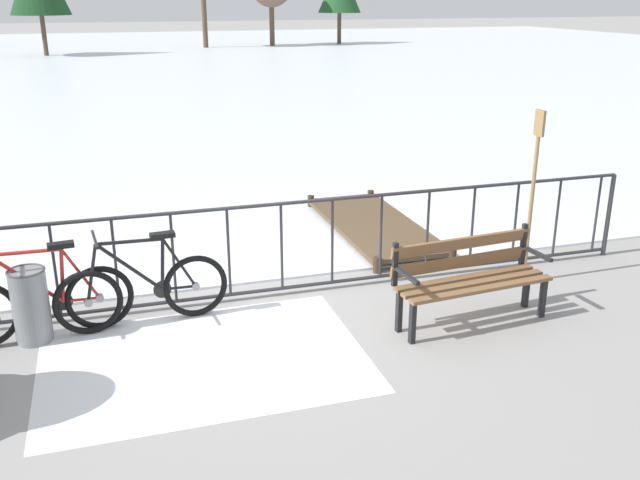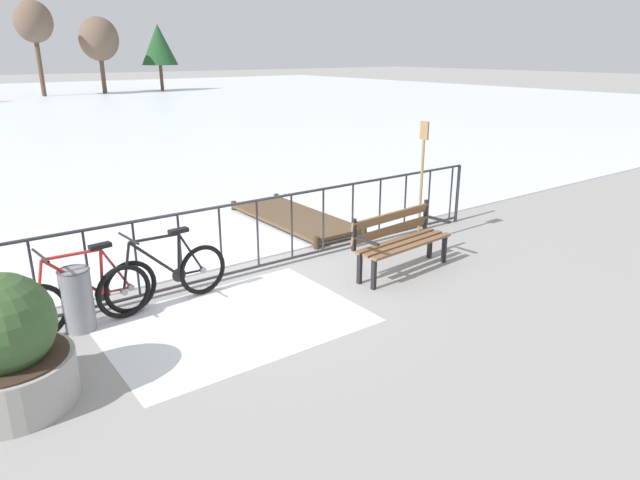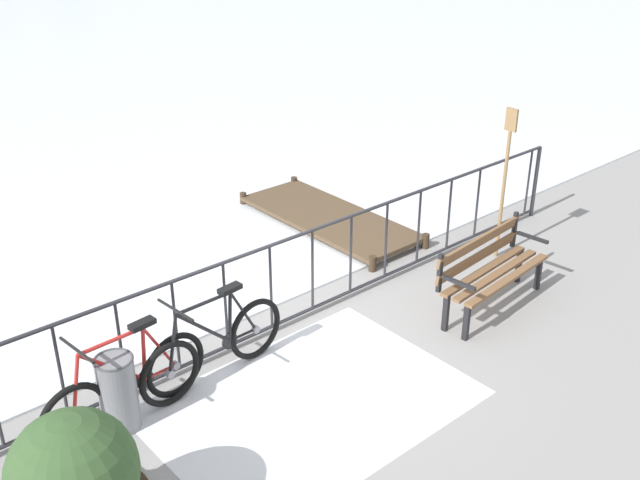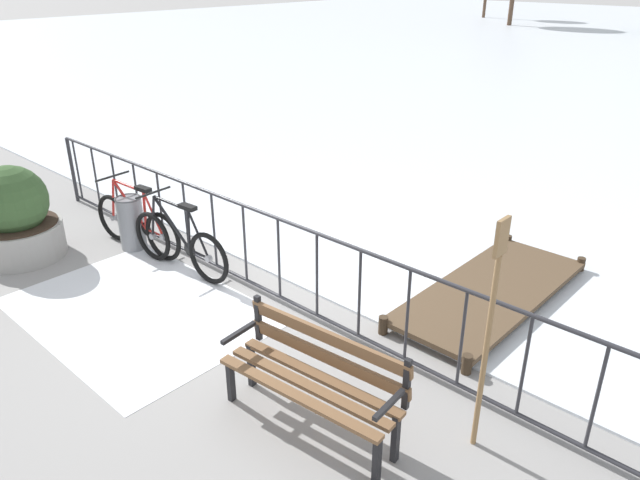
{
  "view_description": "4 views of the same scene",
  "coord_description": "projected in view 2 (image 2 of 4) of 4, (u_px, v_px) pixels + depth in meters",
  "views": [
    {
      "loc": [
        -1.42,
        -6.88,
        3.15
      ],
      "look_at": [
        0.62,
        -0.33,
        0.72
      ],
      "focal_mm": 39.25,
      "sensor_mm": 36.0,
      "label": 1
    },
    {
      "loc": [
        -3.48,
        -6.59,
        3.01
      ],
      "look_at": [
        0.73,
        -0.88,
        0.62
      ],
      "focal_mm": 31.69,
      "sensor_mm": 36.0,
      "label": 2
    },
    {
      "loc": [
        -4.34,
        -5.46,
        4.4
      ],
      "look_at": [
        0.43,
        0.03,
        0.88
      ],
      "focal_mm": 41.46,
      "sensor_mm": 36.0,
      "label": 3
    },
    {
      "loc": [
        4.64,
        -4.05,
        3.54
      ],
      "look_at": [
        0.72,
        0.2,
        0.86
      ],
      "focal_mm": 33.6,
      "sensor_mm": 36.0,
      "label": 4
    }
  ],
  "objects": [
    {
      "name": "ground_plane",
      "position": [
        241.0,
        276.0,
        7.94
      ],
      "size": [
        160.0,
        160.0,
        0.0
      ],
      "primitive_type": "plane",
      "color": "gray"
    },
    {
      "name": "snow_patch",
      "position": [
        234.0,
        321.0,
        6.6
      ],
      "size": [
        2.9,
        2.08,
        0.01
      ],
      "primitive_type": "cube",
      "color": "white",
      "rests_on": "ground"
    },
    {
      "name": "railing_fence",
      "position": [
        240.0,
        238.0,
        7.76
      ],
      "size": [
        9.06,
        0.06,
        1.07
      ],
      "color": "#2D2D33",
      "rests_on": "ground"
    },
    {
      "name": "bicycle_near_railing",
      "position": [
        165.0,
        277.0,
        6.92
      ],
      "size": [
        1.71,
        0.52,
        0.97
      ],
      "color": "black",
      "rests_on": "ground"
    },
    {
      "name": "bicycle_second",
      "position": [
        86.0,
        296.0,
        6.38
      ],
      "size": [
        1.71,
        0.52,
        0.97
      ],
      "color": "black",
      "rests_on": "ground"
    },
    {
      "name": "park_bench",
      "position": [
        399.0,
        237.0,
        7.97
      ],
      "size": [
        1.64,
        0.62,
        0.89
      ],
      "color": "brown",
      "rests_on": "ground"
    },
    {
      "name": "planter_with_shrub",
      "position": [
        6.0,
        349.0,
        4.9
      ],
      "size": [
        1.1,
        1.1,
        1.24
      ],
      "color": "#9E9B96",
      "rests_on": "ground"
    },
    {
      "name": "trash_bin",
      "position": [
        77.0,
        299.0,
        6.3
      ],
      "size": [
        0.35,
        0.35,
        0.73
      ],
      "color": "gray",
      "rests_on": "ground"
    },
    {
      "name": "oar_upright",
      "position": [
        422.0,
        175.0,
        8.93
      ],
      "size": [
        0.04,
        0.16,
        1.98
      ],
      "color": "#937047",
      "rests_on": "ground"
    },
    {
      "name": "wooden_dock",
      "position": [
        294.0,
        217.0,
        10.33
      ],
      "size": [
        1.1,
        2.88,
        0.2
      ],
      "color": "brown",
      "rests_on": "ground"
    },
    {
      "name": "tree_west_mid",
      "position": [
        99.0,
        39.0,
        40.53
      ],
      "size": [
        2.76,
        2.76,
        5.34
      ],
      "color": "brown",
      "rests_on": "ground"
    },
    {
      "name": "tree_centre",
      "position": [
        159.0,
        45.0,
        43.4
      ],
      "size": [
        2.75,
        2.75,
        4.96
      ],
      "color": "brown",
      "rests_on": "ground"
    },
    {
      "name": "tree_east_mid",
      "position": [
        33.0,
        22.0,
        37.52
      ],
      "size": [
        2.47,
        2.47,
        6.21
      ],
      "color": "brown",
      "rests_on": "ground"
    }
  ]
}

